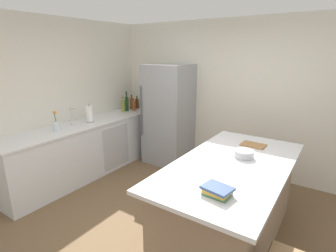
% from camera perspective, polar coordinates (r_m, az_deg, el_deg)
% --- Properties ---
extents(ground_plane, '(7.20, 7.20, 0.00)m').
position_cam_1_polar(ground_plane, '(3.27, -0.39, -23.21)').
color(ground_plane, brown).
extents(wall_rear, '(6.00, 0.10, 2.60)m').
position_cam_1_polar(wall_rear, '(4.64, 15.58, 5.86)').
color(wall_rear, silver).
rests_on(wall_rear, ground_plane).
extents(wall_left, '(0.10, 6.00, 2.60)m').
position_cam_1_polar(wall_left, '(4.48, -27.34, 4.32)').
color(wall_left, silver).
rests_on(wall_left, ground_plane).
extents(counter_run_left, '(0.66, 2.95, 0.91)m').
position_cam_1_polar(counter_run_left, '(4.73, -17.12, -4.65)').
color(counter_run_left, silver).
rests_on(counter_run_left, ground_plane).
extents(kitchen_island, '(1.09, 2.10, 0.93)m').
position_cam_1_polar(kitchen_island, '(3.08, 13.40, -15.74)').
color(kitchen_island, '#8E755B').
rests_on(kitchen_island, ground_plane).
extents(refrigerator, '(0.80, 0.72, 1.85)m').
position_cam_1_polar(refrigerator, '(4.89, 0.10, 2.47)').
color(refrigerator, '#93969B').
rests_on(refrigerator, ground_plane).
extents(sink_faucet, '(0.15, 0.05, 0.30)m').
position_cam_1_polar(sink_faucet, '(4.47, -20.32, 2.08)').
color(sink_faucet, silver).
rests_on(sink_faucet, counter_run_left).
extents(flower_vase, '(0.10, 0.10, 0.32)m').
position_cam_1_polar(flower_vase, '(4.24, -23.25, 0.21)').
color(flower_vase, silver).
rests_on(flower_vase, counter_run_left).
extents(paper_towel_roll, '(0.14, 0.14, 0.31)m').
position_cam_1_polar(paper_towel_roll, '(4.60, -16.74, 2.48)').
color(paper_towel_roll, gray).
rests_on(paper_towel_roll, counter_run_left).
extents(syrup_bottle, '(0.07, 0.07, 0.26)m').
position_cam_1_polar(syrup_bottle, '(5.52, -6.78, 4.91)').
color(syrup_bottle, '#5B3319').
rests_on(syrup_bottle, counter_run_left).
extents(whiskey_bottle, '(0.08, 0.08, 0.30)m').
position_cam_1_polar(whiskey_bottle, '(5.47, -7.93, 4.91)').
color(whiskey_bottle, brown).
rests_on(whiskey_bottle, counter_run_left).
extents(vinegar_bottle, '(0.05, 0.05, 0.24)m').
position_cam_1_polar(vinegar_bottle, '(5.32, -7.47, 4.36)').
color(vinegar_bottle, '#994C23').
rests_on(vinegar_bottle, counter_run_left).
extents(wine_bottle, '(0.07, 0.07, 0.39)m').
position_cam_1_polar(wine_bottle, '(5.32, -9.00, 4.90)').
color(wine_bottle, '#19381E').
rests_on(wine_bottle, counter_run_left).
extents(olive_oil_bottle, '(0.06, 0.06, 0.30)m').
position_cam_1_polar(olive_oil_bottle, '(5.24, -9.74, 4.39)').
color(olive_oil_bottle, olive).
rests_on(olive_oil_bottle, counter_run_left).
extents(cookbook_stack, '(0.26, 0.22, 0.08)m').
position_cam_1_polar(cookbook_stack, '(2.23, 10.72, -13.74)').
color(cookbook_stack, '#4C7F60').
rests_on(cookbook_stack, kitchen_island).
extents(mixing_bowl, '(0.21, 0.21, 0.08)m').
position_cam_1_polar(mixing_bowl, '(3.03, 16.26, -5.86)').
color(mixing_bowl, '#B2B5BA').
rests_on(mixing_bowl, kitchen_island).
extents(cutting_board, '(0.29, 0.21, 0.02)m').
position_cam_1_polar(cutting_board, '(3.44, 18.11, -3.95)').
color(cutting_board, '#9E7042').
rests_on(cutting_board, kitchen_island).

